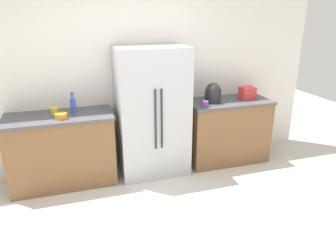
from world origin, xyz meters
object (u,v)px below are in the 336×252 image
(cup_b, at_px, (55,111))
(bowl_a, at_px, (61,116))
(refrigerator, at_px, (152,112))
(cup_a, at_px, (205,104))
(toaster, at_px, (247,93))
(rice_cooker, at_px, (213,93))
(bottle_a, at_px, (73,105))

(cup_b, height_order, bowl_a, cup_b)
(refrigerator, xyz_separation_m, cup_a, (0.71, -0.16, 0.10))
(toaster, relative_size, rice_cooker, 0.74)
(toaster, distance_m, bowl_a, 2.61)
(cup_a, bearing_deg, cup_b, 172.19)
(refrigerator, relative_size, bottle_a, 6.64)
(refrigerator, height_order, rice_cooker, refrigerator)
(rice_cooker, distance_m, cup_a, 0.26)
(rice_cooker, height_order, bowl_a, rice_cooker)
(cup_a, height_order, bowl_a, cup_a)
(toaster, xyz_separation_m, cup_b, (-2.69, 0.10, -0.05))
(rice_cooker, xyz_separation_m, bowl_a, (-2.05, -0.12, -0.10))
(rice_cooker, distance_m, cup_b, 2.14)
(bottle_a, height_order, bowl_a, bottle_a)
(refrigerator, xyz_separation_m, rice_cooker, (0.89, 0.00, 0.19))
(rice_cooker, bearing_deg, cup_a, -139.47)
(toaster, bearing_deg, cup_b, 177.80)
(bottle_a, height_order, cup_a, bottle_a)
(rice_cooker, distance_m, bottle_a, 1.90)
(cup_a, relative_size, cup_b, 0.91)
(refrigerator, relative_size, toaster, 8.46)
(cup_a, bearing_deg, bowl_a, 178.79)
(rice_cooker, xyz_separation_m, cup_b, (-2.13, 0.11, -0.09))
(refrigerator, xyz_separation_m, bottle_a, (-1.01, 0.08, 0.17))
(bowl_a, bearing_deg, cup_a, -1.21)
(bottle_a, relative_size, bowl_a, 1.79)
(rice_cooker, xyz_separation_m, cup_a, (-0.19, -0.16, -0.09))
(refrigerator, bearing_deg, bowl_a, -174.24)
(bowl_a, bearing_deg, rice_cooker, 3.32)
(cup_a, bearing_deg, toaster, 12.52)
(cup_a, xyz_separation_m, cup_b, (-1.95, 0.27, 0.00))
(bowl_a, bearing_deg, refrigerator, 5.76)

